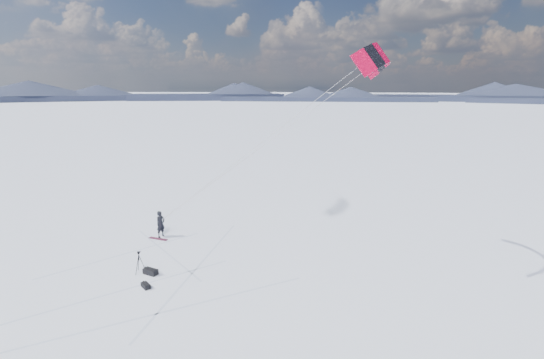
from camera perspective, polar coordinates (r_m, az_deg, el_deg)
The scene contains 9 objects.
ground at distance 24.12m, azimuth -17.82°, elevation -11.50°, with size 1800.00×1800.00×0.00m, color white.
horizon_hills at distance 23.11m, azimuth -18.31°, elevation -5.05°, with size 704.00×704.00×8.00m.
snow_tracks at distance 24.89m, azimuth -20.76°, elevation -10.94°, with size 13.93×10.25×0.01m.
snowkiter at distance 27.86m, azimuth -15.71°, elevation -7.97°, with size 0.65×0.43×1.79m, color black.
snowboard at distance 27.50m, azimuth -16.15°, elevation -8.25°, with size 1.40×0.26×0.04m, color maroon.
tripod at distance 22.82m, azimuth -18.69°, elevation -10.85°, with size 0.61×0.54×1.22m.
gear_bag_a at distance 22.70m, azimuth -17.18°, elevation -12.61°, with size 0.80×0.38×0.36m.
gear_bag_b at distance 21.42m, azimuth -17.82°, elevation -14.40°, with size 0.67×0.50×0.27m.
power_kite at distance 21.87m, azimuth 14.39°, elevation 16.28°, with size 14.27×5.51×10.93m.
Camera 1 is at (15.89, -15.28, 9.78)m, focal length 26.00 mm.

